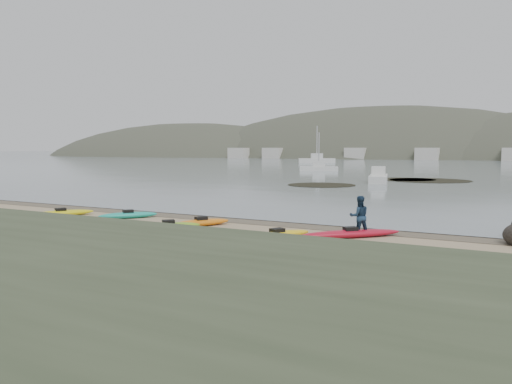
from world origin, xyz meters
The scene contains 8 objects.
ground centered at (0.00, 0.00, 0.00)m, with size 600.00×600.00×0.00m, color tan.
wet_sand centered at (0.00, -0.30, 0.00)m, with size 60.00×60.00×0.00m, color brown.
water centered at (0.00, 300.00, 0.01)m, with size 1200.00×1200.00×0.00m, color slate.
kayaks centered at (-1.32, -4.32, 0.17)m, with size 19.43×8.63×0.34m.
person_east centered at (6.20, -2.18, 0.88)m, with size 0.86×0.67×1.76m, color #1B324E.
kelp_mats centered at (-0.40, 34.71, 0.03)m, with size 16.64×20.86×0.04m.
moored_boats centered at (4.09, 83.27, 0.59)m, with size 85.06×93.39×1.32m.
far_town centered at (6.00, 145.00, 2.00)m, with size 199.00×5.00×4.00m.
Camera 1 is at (12.35, -22.89, 3.78)m, focal length 35.00 mm.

